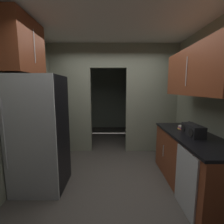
{
  "coord_description": "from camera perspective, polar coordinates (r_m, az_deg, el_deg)",
  "views": [
    {
      "loc": [
        -0.04,
        -2.52,
        1.63
      ],
      "look_at": [
        -0.04,
        0.45,
        1.19
      ],
      "focal_mm": 25.37,
      "sensor_mm": 36.0,
      "label": 1
    }
  ],
  "objects": [
    {
      "name": "ground",
      "position": [
        3.0,
        0.87,
        -24.58
      ],
      "size": [
        20.0,
        20.0,
        0.0
      ],
      "primitive_type": "plane",
      "color": "#47423D"
    },
    {
      "name": "kitchen_overhead_slab",
      "position": [
        3.18,
        0.85,
        29.01
      ],
      "size": [
        3.61,
        7.07,
        0.06
      ],
      "primitive_type": "cube",
      "color": "silver"
    },
    {
      "name": "lower_cabinet_run",
      "position": [
        3.01,
        26.71,
        -15.63
      ],
      "size": [
        0.69,
        1.82,
        0.9
      ],
      "color": "brown",
      "rests_on": "ground"
    },
    {
      "name": "refrigerator",
      "position": [
        2.82,
        -24.6,
        -7.05
      ],
      "size": [
        0.77,
        0.72,
        1.83
      ],
      "color": "black",
      "rests_on": "ground"
    },
    {
      "name": "boombox",
      "position": [
        2.8,
        27.12,
        -5.82
      ],
      "size": [
        0.2,
        0.43,
        0.2
      ],
      "color": "black",
      "rests_on": "lower_cabinet_run"
    },
    {
      "name": "dishwasher",
      "position": [
        2.48,
        24.88,
        -21.68
      ],
      "size": [
        0.02,
        0.56,
        0.84
      ],
      "color": "#B7BABC",
      "rests_on": "ground"
    },
    {
      "name": "adjoining_room_shell",
      "position": [
        5.85,
        0.4,
        5.71
      ],
      "size": [
        3.21,
        2.64,
        2.72
      ],
      "color": "gray",
      "rests_on": "ground"
    },
    {
      "name": "book_stack",
      "position": [
        3.16,
        24.04,
        -5.13
      ],
      "size": [
        0.13,
        0.15,
        0.07
      ],
      "color": "gold",
      "rests_on": "lower_cabinet_run"
    },
    {
      "name": "upper_cabinet_counterside",
      "position": [
        2.78,
        28.68,
        12.68
      ],
      "size": [
        0.36,
        1.64,
        0.72
      ],
      "color": "brown"
    },
    {
      "name": "kitchen_partition",
      "position": [
        4.06,
        1.11,
        5.72
      ],
      "size": [
        3.21,
        0.12,
        2.72
      ],
      "color": "gray",
      "rests_on": "ground"
    },
    {
      "name": "upper_cabinet_fridgeside",
      "position": [
        2.99,
        -29.5,
        19.95
      ],
      "size": [
        0.36,
        0.84,
        0.84
      ],
      "color": "brown"
    }
  ]
}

